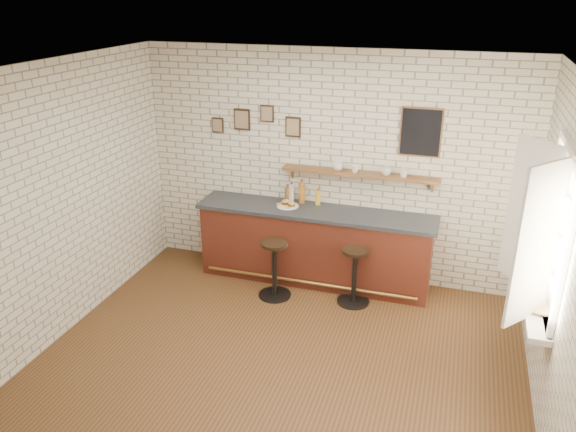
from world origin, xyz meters
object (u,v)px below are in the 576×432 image
at_px(bitters_bottle_white, 292,194).
at_px(shelf_cup_a, 338,167).
at_px(shelf_cup_c, 386,171).
at_px(sandwich_plate, 288,206).
at_px(bitters_bottle_amber, 302,193).
at_px(bar_stool_left, 275,267).
at_px(shelf_cup_b, 355,169).
at_px(book_lower, 533,308).
at_px(book_upper, 534,306).
at_px(ciabatta_sandwich, 288,203).
at_px(bar_counter, 315,245).
at_px(bar_stool_right, 354,274).
at_px(bitters_bottle_brown, 288,194).
at_px(shelf_cup_d, 404,173).
at_px(condiment_bottle_yellow, 318,198).

xyz_separation_m(bitters_bottle_white, shelf_cup_a, (0.61, 0.01, 0.44)).
relative_size(bitters_bottle_white, shelf_cup_c, 2.12).
bearing_deg(sandwich_plate, bitters_bottle_white, 91.54).
xyz_separation_m(bitters_bottle_amber, bar_stool_left, (-0.13, -0.76, -0.74)).
relative_size(shelf_cup_b, book_lower, 0.47).
distance_m(shelf_cup_c, book_upper, 2.49).
bearing_deg(shelf_cup_b, ciabatta_sandwich, 139.79).
height_order(bar_counter, bitters_bottle_white, bitters_bottle_white).
height_order(bar_stool_left, shelf_cup_b, shelf_cup_b).
bearing_deg(shelf_cup_b, bar_stool_right, -128.15).
height_order(bitters_bottle_brown, shelf_cup_b, shelf_cup_b).
distance_m(sandwich_plate, bar_stool_left, 0.84).
relative_size(bitters_bottle_brown, bitters_bottle_amber, 0.73).
relative_size(shelf_cup_c, shelf_cup_d, 1.11).
height_order(sandwich_plate, shelf_cup_a, shelf_cup_a).
distance_m(condiment_bottle_yellow, bar_stool_left, 1.09).
distance_m(bitters_bottle_brown, book_upper, 3.42).
xyz_separation_m(ciabatta_sandwich, condiment_bottle_yellow, (0.35, 0.18, 0.05)).
bearing_deg(shelf_cup_d, book_lower, -53.38).
xyz_separation_m(bitters_bottle_white, shelf_cup_b, (0.83, 0.01, 0.43)).
height_order(sandwich_plate, shelf_cup_b, shelf_cup_b).
relative_size(ciabatta_sandwich, shelf_cup_c, 1.75).
height_order(sandwich_plate, bitters_bottle_brown, bitters_bottle_brown).
distance_m(shelf_cup_b, shelf_cup_c, 0.39).
bearing_deg(bitters_bottle_brown, bitters_bottle_amber, 0.00).
height_order(bitters_bottle_brown, bar_stool_right, bitters_bottle_brown).
distance_m(shelf_cup_b, book_upper, 2.77).
bearing_deg(bar_stool_right, book_lower, -31.46).
bearing_deg(bar_stool_left, shelf_cup_c, 32.20).
xyz_separation_m(sandwich_plate, bitters_bottle_brown, (-0.06, 0.18, 0.09)).
relative_size(book_lower, book_upper, 0.88).
height_order(bar_stool_left, shelf_cup_a, shelf_cup_a).
relative_size(bar_counter, book_upper, 12.51).
bearing_deg(bitters_bottle_brown, shelf_cup_b, 0.39).
bearing_deg(bar_stool_right, bitters_bottle_brown, 149.75).
distance_m(bar_stool_left, bar_stool_right, 1.00).
xyz_separation_m(condiment_bottle_yellow, book_upper, (2.51, -1.77, -0.14)).
xyz_separation_m(bitters_bottle_brown, bitters_bottle_amber, (0.19, 0.00, 0.04)).
relative_size(ciabatta_sandwich, bitters_bottle_white, 0.83).
bearing_deg(shelf_cup_b, bitters_bottle_brown, 127.14).
bearing_deg(shelf_cup_a, bitters_bottle_white, 141.45).
height_order(bitters_bottle_amber, book_upper, bitters_bottle_amber).
height_order(bitters_bottle_brown, bar_stool_left, bitters_bottle_brown).
relative_size(bitters_bottle_white, bitters_bottle_amber, 0.82).
relative_size(sandwich_plate, shelf_cup_d, 2.50).
height_order(shelf_cup_b, shelf_cup_d, shelf_cup_d).
relative_size(shelf_cup_b, shelf_cup_c, 0.82).
relative_size(shelf_cup_a, book_upper, 0.55).
relative_size(shelf_cup_a, book_lower, 0.62).
distance_m(bitters_bottle_white, shelf_cup_d, 1.50).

